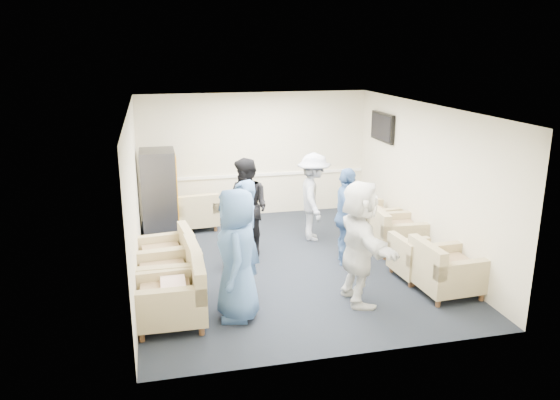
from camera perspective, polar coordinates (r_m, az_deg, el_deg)
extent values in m
plane|color=black|center=(9.56, 0.81, -6.66)|extent=(6.00, 6.00, 0.00)
plane|color=white|center=(8.88, 0.88, 9.65)|extent=(6.00, 6.00, 0.00)
cube|color=beige|center=(11.98, -2.65, 4.74)|extent=(5.00, 0.02, 2.70)
cube|color=beige|center=(6.40, 7.42, -5.46)|extent=(5.00, 0.02, 2.70)
cube|color=beige|center=(8.87, -15.01, 0.22)|extent=(0.02, 6.00, 2.70)
cube|color=beige|center=(10.01, 14.87, 1.99)|extent=(0.02, 6.00, 2.70)
cube|color=white|center=(12.06, -2.61, 2.62)|extent=(4.98, 0.04, 0.06)
cube|color=black|center=(11.45, 10.65, 7.51)|extent=(0.07, 1.00, 0.58)
cube|color=black|center=(11.43, 10.49, 7.51)|extent=(0.01, 0.92, 0.50)
cube|color=#48484F|center=(11.49, 10.80, 6.77)|extent=(0.04, 0.10, 0.25)
cube|color=tan|center=(7.64, -11.37, -10.66)|extent=(0.96, 0.96, 0.31)
cube|color=#917350|center=(7.55, -11.46, -9.23)|extent=(0.66, 0.62, 0.11)
cube|color=tan|center=(7.49, -8.50, -7.90)|extent=(0.17, 0.94, 0.44)
cube|color=tan|center=(8.27, -11.61, -8.58)|extent=(0.99, 0.99, 0.31)
cube|color=#917350|center=(8.19, -11.69, -7.26)|extent=(0.68, 0.64, 0.11)
cube|color=tan|center=(8.17, -9.04, -5.95)|extent=(0.22, 0.94, 0.44)
cube|color=tan|center=(9.13, -11.85, -6.37)|extent=(0.95, 0.95, 0.28)
cube|color=#917350|center=(9.06, -11.92, -5.25)|extent=(0.65, 0.62, 0.10)
cube|color=tan|center=(9.06, -9.75, -4.12)|extent=(0.24, 0.86, 0.40)
cube|color=tan|center=(8.75, 17.06, -7.64)|extent=(0.95, 0.95, 0.30)
cube|color=#917350|center=(8.68, 17.17, -6.41)|extent=(0.65, 0.61, 0.11)
cube|color=tan|center=(8.42, 15.10, -5.76)|extent=(0.19, 0.91, 0.42)
cube|color=tan|center=(9.22, 14.20, -6.49)|extent=(0.80, 0.80, 0.25)
cube|color=#917350|center=(9.16, 14.27, -5.51)|extent=(0.55, 0.52, 0.09)
cube|color=tan|center=(8.96, 12.61, -4.98)|extent=(0.18, 0.76, 0.35)
cube|color=tan|center=(10.25, 12.11, -3.83)|extent=(0.92, 0.92, 0.29)
cube|color=#917350|center=(10.19, 12.18, -2.80)|extent=(0.63, 0.59, 0.10)
cube|color=tan|center=(10.02, 10.30, -2.11)|extent=(0.19, 0.88, 0.41)
cube|color=tan|center=(11.07, 9.58, -2.28)|extent=(0.93, 0.93, 0.27)
cube|color=#917350|center=(11.01, 9.62, -1.36)|extent=(0.64, 0.60, 0.10)
cube|color=tan|center=(10.81, 8.05, -0.81)|extent=(0.23, 0.84, 0.39)
cube|color=tan|center=(11.43, -8.81, -1.65)|extent=(0.92, 0.92, 0.28)
cube|color=#917350|center=(11.38, -8.85, -0.75)|extent=(0.60, 0.63, 0.10)
cube|color=tan|center=(11.00, -8.55, -0.51)|extent=(0.85, 0.22, 0.39)
cube|color=#48484F|center=(11.08, -12.53, 0.79)|extent=(0.67, 0.80, 1.70)
cube|color=orange|center=(11.07, -10.77, 1.32)|extent=(0.02, 0.68, 1.36)
cube|color=black|center=(11.27, -10.58, -2.17)|extent=(0.02, 0.40, 0.11)
cube|color=black|center=(9.34, -4.92, -6.06)|extent=(0.28, 0.21, 0.36)
sphere|color=black|center=(9.28, -4.95, -5.12)|extent=(0.18, 0.18, 0.18)
cube|color=white|center=(7.53, -11.10, -8.78)|extent=(0.33, 0.43, 0.12)
imported|color=#446AA4|center=(7.45, -4.50, -5.73)|extent=(0.72, 0.98, 1.85)
imported|color=#446AA4|center=(8.23, -3.75, -3.93)|extent=(0.55, 0.72, 1.76)
imported|color=black|center=(9.69, -3.45, -0.83)|extent=(1.06, 1.09, 1.77)
imported|color=silver|center=(10.49, 3.52, 0.31)|extent=(0.83, 1.20, 1.70)
imported|color=#446AA4|center=(9.37, 6.93, -1.73)|extent=(0.63, 1.06, 1.69)
imported|color=white|center=(7.96, 8.31, -4.44)|extent=(0.58, 1.72, 1.85)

